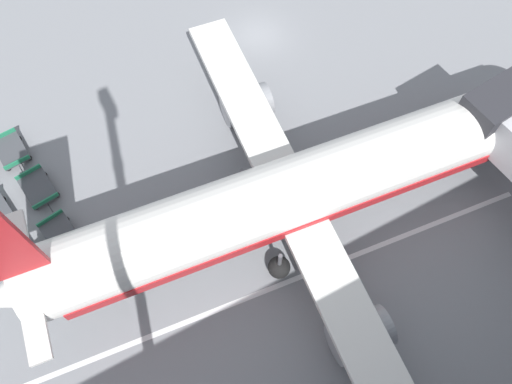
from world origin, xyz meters
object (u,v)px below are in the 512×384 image
at_px(airplane, 306,188).
at_px(baggage_dolly_row_mid_a_col_b, 38,188).
at_px(baggage_dolly_row_mid_a_col_a, 12,151).
at_px(baggage_dolly_row_mid_a_col_c, 61,235).
at_px(baggage_dolly_row_near_col_c, 21,259).

bearing_deg(airplane, baggage_dolly_row_mid_a_col_b, -123.36).
xyz_separation_m(baggage_dolly_row_mid_a_col_a, baggage_dolly_row_mid_a_col_c, (7.21, 1.02, 0.00)).
height_order(baggage_dolly_row_mid_a_col_a, baggage_dolly_row_mid_a_col_c, same).
xyz_separation_m(baggage_dolly_row_near_col_c, baggage_dolly_row_mid_a_col_c, (-0.33, 2.52, 0.00)).
bearing_deg(baggage_dolly_row_mid_a_col_a, baggage_dolly_row_near_col_c, -11.25).
distance_m(airplane, baggage_dolly_row_mid_a_col_b, 16.58).
bearing_deg(baggage_dolly_row_near_col_c, baggage_dolly_row_mid_a_col_b, 151.09).
xyz_separation_m(baggage_dolly_row_mid_a_col_a, baggage_dolly_row_mid_a_col_b, (3.51, 0.73, 0.00)).
height_order(baggage_dolly_row_near_col_c, baggage_dolly_row_mid_a_col_a, same).
distance_m(baggage_dolly_row_near_col_c, baggage_dolly_row_mid_a_col_b, 4.61).
height_order(baggage_dolly_row_mid_a_col_b, baggage_dolly_row_mid_a_col_c, same).
bearing_deg(baggage_dolly_row_mid_a_col_a, baggage_dolly_row_mid_a_col_b, 11.73).
height_order(airplane, baggage_dolly_row_mid_a_col_b, airplane).
bearing_deg(baggage_dolly_row_near_col_c, baggage_dolly_row_mid_a_col_c, 97.45).
height_order(airplane, baggage_dolly_row_mid_a_col_a, airplane).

